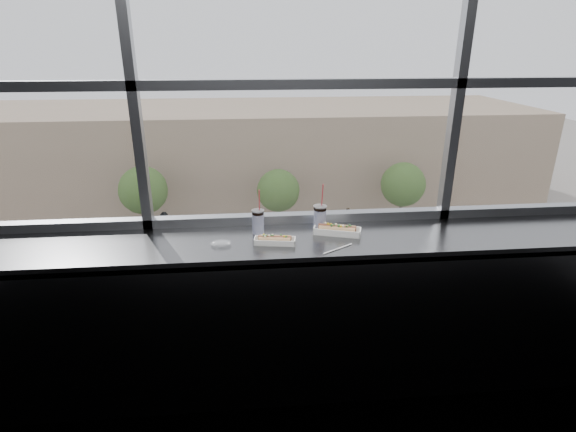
{
  "coord_description": "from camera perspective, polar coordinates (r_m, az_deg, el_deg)",
  "views": [
    {
      "loc": [
        -0.35,
        -1.31,
        2.23
      ],
      "look_at": [
        -0.11,
        1.23,
        1.25
      ],
      "focal_mm": 28.0,
      "sensor_mm": 36.0,
      "label": 1
    }
  ],
  "objects": [
    {
      "name": "car_near_b",
      "position": [
        23.45,
        -22.23,
        -11.96
      ],
      "size": [
        2.63,
        6.06,
        2.0
      ],
      "primitive_type": "imported",
      "rotation": [
        0.0,
        0.0,
        1.59
      ],
      "color": "black",
      "rests_on": "street_asphalt"
    },
    {
      "name": "tree_right",
      "position": [
        34.29,
        14.4,
        3.88
      ],
      "size": [
        3.29,
        3.29,
        5.14
      ],
      "color": "#47382B",
      "rests_on": "far_sidewalk"
    },
    {
      "name": "tree_left",
      "position": [
        33.09,
        -17.91,
        3.12
      ],
      "size": [
        3.41,
        3.41,
        5.32
      ],
      "color": "#47382B",
      "rests_on": "far_sidewalk"
    },
    {
      "name": "plaza_ground",
      "position": [
        48.16,
        -4.81,
        5.05
      ],
      "size": [
        120.0,
        120.0,
        0.0
      ],
      "primitive_type": "plane",
      "color": "gray",
      "rests_on": "ground"
    },
    {
      "name": "tree_center",
      "position": [
        32.45,
        -1.24,
        3.24
      ],
      "size": [
        3.11,
        3.11,
        4.86
      ],
      "color": "#47382B",
      "rests_on": "far_sidewalk"
    },
    {
      "name": "loose_straw",
      "position": [
        2.66,
        6.36,
        -4.15
      ],
      "size": [
        0.19,
        0.13,
        0.01
      ],
      "primitive_type": "cylinder",
      "rotation": [
        0.0,
        1.57,
        0.56
      ],
      "color": "white",
      "rests_on": "counter"
    },
    {
      "name": "pedestrian_d",
      "position": [
        33.9,
        7.62,
        -0.11
      ],
      "size": [
        0.7,
        0.93,
        2.1
      ],
      "primitive_type": "imported",
      "rotation": [
        0.0,
        0.0,
        1.57
      ],
      "color": "#66605B",
      "rests_on": "far_sidewalk"
    },
    {
      "name": "wall_back_lower",
      "position": [
        3.29,
        1.41,
        -9.64
      ],
      "size": [
        6.0,
        0.0,
        6.0
      ],
      "primitive_type": "plane",
      "rotation": [
        1.57,
        0.0,
        0.0
      ],
      "color": "black",
      "rests_on": "ground"
    },
    {
      "name": "car_near_e",
      "position": [
        26.86,
        29.34,
        -8.76
      ],
      "size": [
        2.82,
        6.29,
        2.06
      ],
      "primitive_type": "imported",
      "rotation": [
        0.0,
        0.0,
        1.61
      ],
      "color": "navy",
      "rests_on": "street_asphalt"
    },
    {
      "name": "far_sidewalk",
      "position": [
        33.52,
        -4.38,
        -2.2
      ],
      "size": [
        80.0,
        6.0,
        0.04
      ],
      "primitive_type": "cube",
      "color": "gray",
      "rests_on": "plaza_ground"
    },
    {
      "name": "hotdog_tray_right",
      "position": [
        2.86,
        6.26,
        -1.75
      ],
      "size": [
        0.31,
        0.18,
        0.07
      ],
      "rotation": [
        0.0,
        0.0,
        -0.31
      ],
      "color": "white",
      "rests_on": "counter"
    },
    {
      "name": "soda_cup_left",
      "position": [
        2.84,
        -3.82,
        -0.58
      ],
      "size": [
        0.08,
        0.08,
        0.3
      ],
      "color": "white",
      "rests_on": "counter"
    },
    {
      "name": "window_glass",
      "position": [
        2.85,
        1.7,
        22.46
      ],
      "size": [
        6.0,
        0.0,
        6.0
      ],
      "primitive_type": "plane",
      "rotation": [
        1.57,
        0.0,
        0.0
      ],
      "color": "silver",
      "rests_on": "ground"
    },
    {
      "name": "wrapper",
      "position": [
        2.72,
        -8.51,
        -3.42
      ],
      "size": [
        0.11,
        0.08,
        0.03
      ],
      "primitive_type": "ellipsoid",
      "color": "silver",
      "rests_on": "counter"
    },
    {
      "name": "street_asphalt",
      "position": [
        26.36,
        -3.98,
        -9.04
      ],
      "size": [
        80.0,
        10.0,
        0.06
      ],
      "primitive_type": "cube",
      "color": "black",
      "rests_on": "plaza_ground"
    },
    {
      "name": "pedestrian_a",
      "position": [
        34.5,
        -15.4,
        -0.5
      ],
      "size": [
        0.63,
        0.85,
        1.9
      ],
      "primitive_type": "imported",
      "rotation": [
        0.0,
        0.0,
        1.57
      ],
      "color": "#66605B",
      "rests_on": "far_sidewalk"
    },
    {
      "name": "car_far_b",
      "position": [
        29.7,
        2.33,
        -3.24
      ],
      "size": [
        2.89,
        5.91,
        1.91
      ],
      "primitive_type": "imported",
      "rotation": [
        0.0,
        0.0,
        1.66
      ],
      "color": "maroon",
      "rests_on": "street_asphalt"
    },
    {
      "name": "pedestrian_c",
      "position": [
        32.7,
        5.61,
        -0.95
      ],
      "size": [
        0.88,
        0.66,
        1.98
      ],
      "primitive_type": "imported",
      "color": "#66605B",
      "rests_on": "far_sidewalk"
    },
    {
      "name": "car_far_c",
      "position": [
        32.3,
        19.57,
        -2.09
      ],
      "size": [
        3.35,
        7.02,
        2.27
      ],
      "primitive_type": "imported",
      "rotation": [
        0.0,
        0.0,
        1.65
      ],
      "color": "white",
      "rests_on": "street_asphalt"
    },
    {
      "name": "far_building",
      "position": [
        41.84,
        -4.85,
        8.25
      ],
      "size": [
        50.0,
        14.0,
        8.0
      ],
      "primitive_type": "cube",
      "color": "gray",
      "rests_on": "plaza_ground"
    },
    {
      "name": "counter",
      "position": [
        2.81,
        2.16,
        -3.36
      ],
      "size": [
        6.0,
        0.55,
        0.06
      ],
      "primitive_type": "cube",
      "color": "slate",
      "rests_on": "ground"
    },
    {
      "name": "car_near_d",
      "position": [
        23.43,
        12.7,
        -10.79
      ],
      "size": [
        2.6,
        6.06,
        2.01
      ],
      "primitive_type": "imported",
      "rotation": [
        0.0,
        0.0,
        1.56
      ],
      "color": "white",
      "rests_on": "street_asphalt"
    },
    {
      "name": "car_near_c",
      "position": [
        22.36,
        -7.14,
        -11.73
      ],
      "size": [
        2.82,
        6.72,
        2.24
      ],
      "primitive_type": "imported",
      "rotation": [
        0.0,
        0.0,
        1.57
      ],
      "color": "#910B00",
      "rests_on": "street_asphalt"
    },
    {
      "name": "soda_cup_right",
      "position": [
        2.88,
        4.07,
        -0.09
      ],
      "size": [
        0.09,
        0.09,
        0.32
      ],
      "color": "white",
      "rests_on": "counter"
    },
    {
      "name": "hotdog_tray_left",
      "position": [
        2.71,
        -1.68,
        -3.06
      ],
      "size": [
        0.26,
        0.12,
        0.06
      ],
      "rotation": [
        0.0,
        0.0,
        -0.16
      ],
      "color": "white",
      "rests_on": "counter"
    },
    {
      "name": "window_mullions",
      "position": [
        2.83,
        1.75,
        22.47
      ],
      "size": [
        6.0,
        0.08,
        2.4
      ],
      "primitive_type": null,
      "color": "gray",
      "rests_on": "ground"
    },
    {
      "name": "car_far_a",
      "position": [
        30.94,
        -22.85,
        -3.87
      ],
      "size": [
        3.28,
        6.26,
        1.99
      ],
      "primitive_type": "imported",
      "rotation": [
        0.0,
        0.0,
        1.71
      ],
      "color": "black",
      "rests_on": "street_asphalt"
    },
    {
      "name": "counter_fascia",
      "position": [
        2.85,
        2.7,
        -15.05
      ],
      "size": [
        6.0,
        0.04,
        1.04
      ],
      "primitive_type": "cube",
      "color": "slate",
      "rests_on": "ground"
    }
  ]
}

